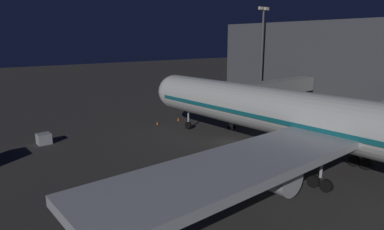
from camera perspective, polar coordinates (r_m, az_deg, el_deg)
name	(u,v)px	position (r m, az deg, el deg)	size (l,w,h in m)	color
ground_plane	(229,142)	(46.14, 6.46, -4.66)	(320.00, 320.00, 0.00)	#383533
airliner_at_gate	(326,122)	(36.97, 22.12, -1.21)	(54.42, 57.80, 18.04)	silver
jet_bridge	(263,90)	(57.20, 12.19, 4.27)	(23.84, 3.40, 7.11)	#9E9E99
apron_floodlight_mast	(262,50)	(73.43, 11.95, 10.92)	(2.90, 0.50, 20.47)	#59595E
baggage_container_near_belt	(44,139)	(49.16, -24.16, -3.75)	(1.72, 1.58, 1.46)	#B7BABF
traffic_cone_nose_port	(178,119)	(57.92, -2.38, -0.69)	(0.36, 0.36, 0.55)	orange
traffic_cone_nose_starboard	(157,123)	(55.44, -5.99, -1.37)	(0.36, 0.36, 0.55)	orange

